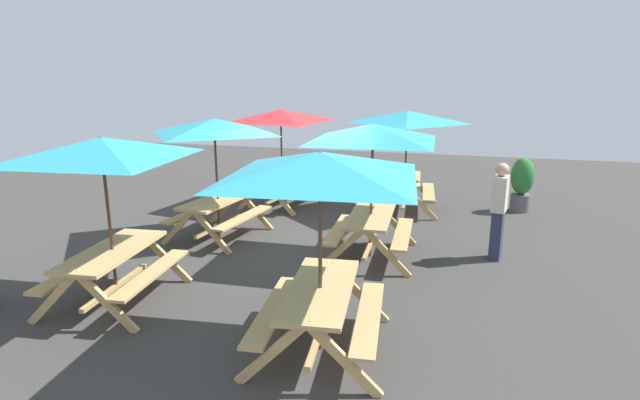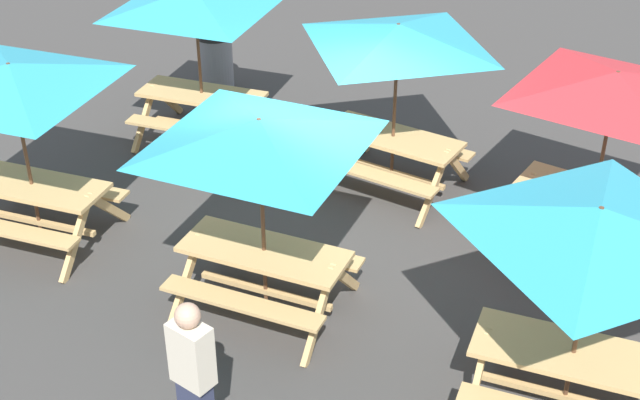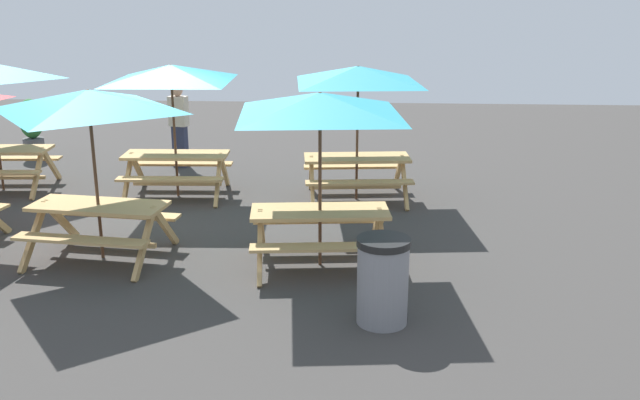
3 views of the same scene
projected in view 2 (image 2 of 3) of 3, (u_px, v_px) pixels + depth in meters
name	position (u px, v px, depth m)	size (l,w,h in m)	color
ground_plane	(326.00, 250.00, 10.74)	(24.00, 24.00, 0.00)	#3D3A38
picnic_table_0	(613.00, 98.00, 9.75)	(2.80, 2.80, 2.34)	tan
picnic_table_1	(260.00, 147.00, 8.77)	(2.83, 2.83, 2.34)	tan
picnic_table_2	(195.00, 10.00, 12.15)	(2.81, 2.81, 2.34)	tan
picnic_table_3	(13.00, 89.00, 9.94)	(2.81, 2.81, 2.34)	tan
picnic_table_4	(595.00, 239.00, 7.39)	(2.15, 2.15, 2.34)	tan
picnic_table_5	(397.00, 48.00, 10.99)	(2.22, 2.22, 2.34)	tan
trash_bin_gray	(216.00, 61.00, 14.49)	(0.59, 0.59, 0.98)	gray
person_standing	(194.00, 378.00, 7.56)	(0.40, 0.29, 1.67)	#2D334C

